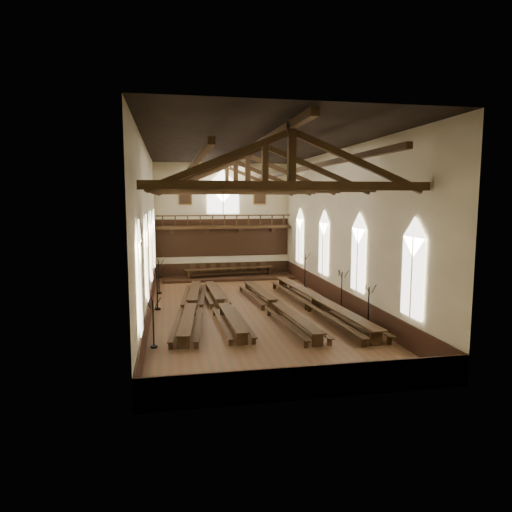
{
  "coord_description": "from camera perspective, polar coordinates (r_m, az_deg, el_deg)",
  "views": [
    {
      "loc": [
        -4.72,
        -27.39,
        6.9
      ],
      "look_at": [
        0.79,
        1.5,
        3.19
      ],
      "focal_mm": 32.0,
      "sensor_mm": 36.0,
      "label": 1
    }
  ],
  "objects": [
    {
      "name": "ground",
      "position": [
        28.64,
        -0.99,
        -6.75
      ],
      "size": [
        26.0,
        26.0,
        0.0
      ],
      "primitive_type": "plane",
      "color": "brown",
      "rests_on": "ground"
    },
    {
      "name": "room_walls",
      "position": [
        27.8,
        -1.02,
        6.28
      ],
      "size": [
        26.0,
        26.0,
        26.0
      ],
      "color": "beige",
      "rests_on": "ground"
    },
    {
      "name": "wainscot_band",
      "position": [
        28.5,
        -1.0,
        -5.58
      ],
      "size": [
        12.0,
        26.0,
        1.2
      ],
      "color": "black",
      "rests_on": "ground"
    },
    {
      "name": "side_windows",
      "position": [
        27.98,
        -1.01,
        0.71
      ],
      "size": [
        11.85,
        19.8,
        4.5
      ],
      "color": "white",
      "rests_on": "room_walls"
    },
    {
      "name": "end_window",
      "position": [
        40.57,
        -4.15,
        7.63
      ],
      "size": [
        2.8,
        0.12,
        3.8
      ],
      "color": "white",
      "rests_on": "room_walls"
    },
    {
      "name": "minstrels_gallery",
      "position": [
        40.44,
        -4.07,
        2.93
      ],
      "size": [
        11.8,
        1.24,
        3.7
      ],
      "color": "#3E2A13",
      "rests_on": "room_walls"
    },
    {
      "name": "portraits",
      "position": [
        40.57,
        -4.15,
        7.46
      ],
      "size": [
        7.75,
        0.09,
        1.45
      ],
      "color": "brown",
      "rests_on": "room_walls"
    },
    {
      "name": "roof_trusses",
      "position": [
        27.83,
        -1.03,
        9.9
      ],
      "size": [
        11.7,
        25.7,
        2.8
      ],
      "color": "#3E2A13",
      "rests_on": "room_walls"
    },
    {
      "name": "refectory_row_a",
      "position": [
        28.05,
        -8.02,
        -6.03
      ],
      "size": [
        2.11,
        14.12,
        0.71
      ],
      "color": "#3E2A13",
      "rests_on": "ground"
    },
    {
      "name": "refectory_row_b",
      "position": [
        28.14,
        -4.27,
        -5.99
      ],
      "size": [
        1.56,
        13.77,
        0.68
      ],
      "color": "#3E2A13",
      "rests_on": "ground"
    },
    {
      "name": "refectory_row_c",
      "position": [
        27.92,
        2.38,
        -6.03
      ],
      "size": [
        1.9,
        14.13,
        0.71
      ],
      "color": "#3E2A13",
      "rests_on": "ground"
    },
    {
      "name": "refectory_row_d",
      "position": [
        28.7,
        7.76,
        -5.56
      ],
      "size": [
        2.15,
        15.1,
        0.82
      ],
      "color": "#3E2A13",
      "rests_on": "ground"
    },
    {
      "name": "dais",
      "position": [
        39.71,
        -3.3,
        -2.68
      ],
      "size": [
        11.4,
        3.08,
        0.21
      ],
      "primitive_type": "cube",
      "color": "black",
      "rests_on": "ground"
    },
    {
      "name": "high_table",
      "position": [
        39.59,
        -3.31,
        -1.65
      ],
      "size": [
        7.79,
        1.79,
        0.73
      ],
      "color": "#3E2A13",
      "rests_on": "dais"
    },
    {
      "name": "high_chairs",
      "position": [
        40.35,
        -3.45,
        -1.52
      ],
      "size": [
        6.79,
        0.49,
        1.09
      ],
      "color": "#3E2A13",
      "rests_on": "dais"
    },
    {
      "name": "candelabrum_left_near",
      "position": [
        21.97,
        -12.68,
        -9.31
      ],
      "size": [
        0.72,
        0.68,
        2.38
      ],
      "color": "black",
      "rests_on": "ground"
    },
    {
      "name": "candelabrum_left_mid",
      "position": [
        29.18,
        -12.23,
        -5.03
      ],
      "size": [
        0.78,
        0.79,
        2.66
      ],
      "color": "black",
      "rests_on": "ground"
    },
    {
      "name": "candelabrum_left_far",
      "position": [
        34.01,
        -12.03,
        -3.35
      ],
      "size": [
        0.77,
        0.72,
        2.55
      ],
      "color": "black",
      "rests_on": "ground"
    },
    {
      "name": "candelabrum_right_near",
      "position": [
        25.1,
        13.85,
        -7.25
      ],
      "size": [
        0.7,
        0.72,
        2.41
      ],
      "color": "black",
      "rests_on": "ground"
    },
    {
      "name": "candelabrum_right_mid",
      "position": [
        28.52,
        10.63,
        -5.3
      ],
      "size": [
        0.76,
        0.78,
        2.6
      ],
      "color": "black",
      "rests_on": "ground"
    },
    {
      "name": "candelabrum_right_far",
      "position": [
        35.65,
        6.12,
        -2.64
      ],
      "size": [
        0.81,
        0.82,
        2.75
      ],
      "color": "black",
      "rests_on": "ground"
    }
  ]
}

